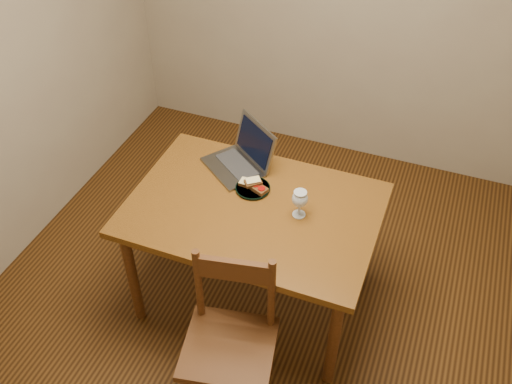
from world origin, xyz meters
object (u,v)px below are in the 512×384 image
(plate, at_px, (253,188))
(laptop, at_px, (243,155))
(chair, at_px, (230,337))
(table, at_px, (253,219))
(milk_glass, at_px, (300,204))

(plate, relative_size, laptop, 0.42)
(chair, bearing_deg, plate, 92.22)
(table, relative_size, laptop, 2.89)
(table, distance_m, milk_glass, 0.29)
(chair, height_order, plate, chair)
(table, relative_size, milk_glass, 8.18)
(plate, bearing_deg, table, -67.41)
(table, height_order, chair, chair)
(chair, relative_size, plate, 2.64)
(table, bearing_deg, milk_glass, 6.75)
(chair, xyz_separation_m, laptop, (-0.31, 0.93, 0.31))
(table, relative_size, chair, 2.61)
(plate, xyz_separation_m, laptop, (-0.13, 0.18, 0.06))
(plate, distance_m, milk_glass, 0.32)
(chair, bearing_deg, laptop, 97.13)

